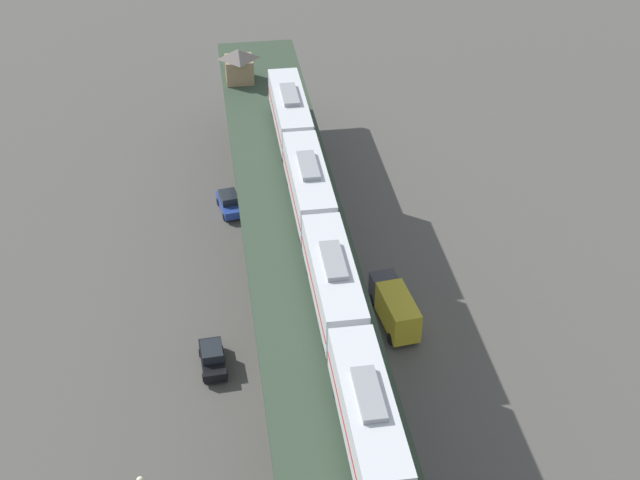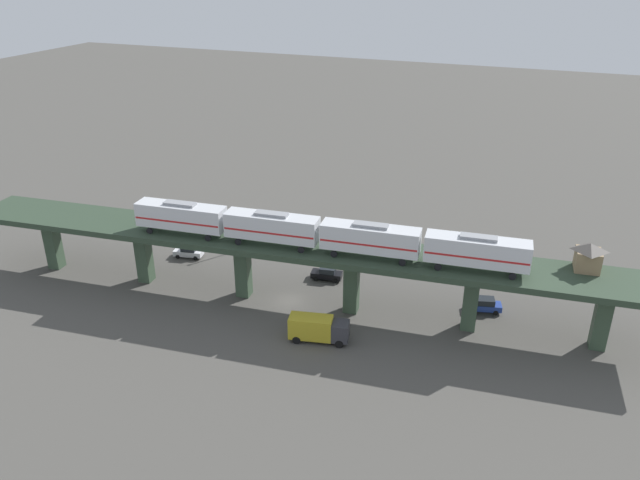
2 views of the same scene
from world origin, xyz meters
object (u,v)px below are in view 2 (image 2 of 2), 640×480
Objects in this scene: signal_hut at (588,256)px; delivery_truck at (318,328)px; subway_train at (320,232)px; street_car_white at (189,251)px; street_lamp at (233,228)px; street_car_black at (327,273)px; street_car_blue at (484,305)px.

signal_hut is 32.78m from delivery_truck.
subway_train is 11.70m from delivery_truck.
signal_hut is 0.47× the size of delivery_truck.
street_lamp is at bearing -53.87° from street_car_white.
subway_train is 27.78m from street_car_white.
street_lamp is at bearing 84.13° from signal_hut.
street_car_white is at bearing 126.13° from street_lamp.
signal_hut is at bearing -77.89° from subway_train.
signal_hut reaches higher than street_car_black.
street_car_blue is (-0.69, -22.24, 0.00)m from street_car_black.
street_lamp reaches higher than street_car_black.
street_car_white is 0.67× the size of street_lamp.
signal_hut is at bearing -90.99° from street_car_white.
subway_train reaches higher than street_car_white.
street_car_white is 22.33m from street_car_black.
signal_hut is 0.50× the size of street_lamp.
street_car_blue is 0.68× the size of street_lamp.
street_car_black is at bearing 16.65° from delivery_truck.
street_lamp is (11.76, 18.89, -7.27)m from subway_train.
street_car_blue is at bearing -51.34° from delivery_truck.
street_car_black is 0.98× the size of street_car_blue.
street_car_blue is at bearing -95.66° from street_lamp.
street_lamp is (3.85, 38.85, 3.17)m from street_car_blue.
street_lamp is (4.16, -5.70, 3.17)m from street_car_white.
signal_hut is at bearing -95.87° from street_lamp.
delivery_truck is at bearing -130.62° from street_lamp.
street_lamp is at bearing 84.34° from street_car_blue.
signal_hut is (6.64, -30.95, -0.74)m from subway_train.
street_car_white is 7.74m from street_lamp.
subway_train is at bearing -165.14° from street_car_black.
signal_hut is 14.71m from street_car_blue.
street_car_black is 22.25m from street_car_blue.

